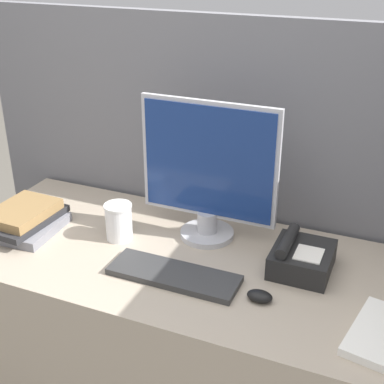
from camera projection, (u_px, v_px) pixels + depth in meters
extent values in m
cube|color=slate|center=(226.00, 213.00, 2.07)|extent=(2.03, 0.04, 1.48)
cube|color=tan|center=(187.00, 348.00, 1.91)|extent=(1.63, 0.69, 0.76)
cylinder|color=#B7B7BC|center=(207.00, 233.00, 1.87)|extent=(0.19, 0.19, 0.02)
cylinder|color=#B7B7BC|center=(207.00, 222.00, 1.85)|extent=(0.07, 0.07, 0.07)
cube|color=#B7B7BC|center=(209.00, 161.00, 1.75)|extent=(0.47, 0.02, 0.41)
cube|color=navy|center=(208.00, 162.00, 1.75)|extent=(0.45, 0.01, 0.38)
cube|color=#333333|center=(174.00, 275.00, 1.64)|extent=(0.41, 0.14, 0.02)
ellipsoid|color=black|center=(260.00, 296.00, 1.53)|extent=(0.08, 0.05, 0.03)
cylinder|color=white|center=(119.00, 223.00, 1.83)|extent=(0.09, 0.09, 0.12)
cylinder|color=white|center=(118.00, 206.00, 1.80)|extent=(0.10, 0.10, 0.01)
cube|color=slate|center=(25.00, 226.00, 1.90)|extent=(0.25, 0.25, 0.03)
cube|color=#262628|center=(23.00, 219.00, 1.89)|extent=(0.21, 0.29, 0.02)
cube|color=olive|center=(22.00, 212.00, 1.88)|extent=(0.19, 0.24, 0.03)
cube|color=black|center=(302.00, 259.00, 1.67)|extent=(0.18, 0.20, 0.08)
cube|color=white|center=(309.00, 254.00, 1.62)|extent=(0.08, 0.09, 0.00)
cylinder|color=black|center=(288.00, 241.00, 1.66)|extent=(0.04, 0.18, 0.04)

